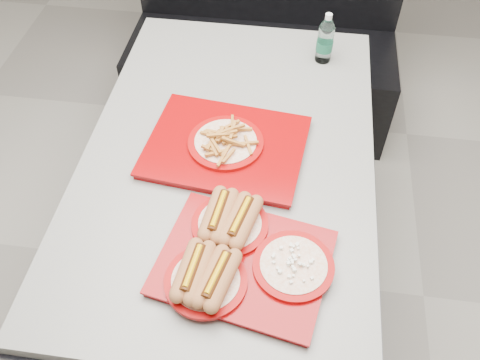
# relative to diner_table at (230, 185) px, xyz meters

# --- Properties ---
(ground) EXTENTS (6.00, 6.00, 0.00)m
(ground) POSITION_rel_diner_table_xyz_m (0.00, 0.00, -0.58)
(ground) COLOR gray
(ground) RESTS_ON ground
(diner_table) EXTENTS (0.92, 1.42, 0.75)m
(diner_table) POSITION_rel_diner_table_xyz_m (0.00, 0.00, 0.00)
(diner_table) COLOR black
(diner_table) RESTS_ON ground
(booth_bench) EXTENTS (1.30, 0.57, 1.35)m
(booth_bench) POSITION_rel_diner_table_xyz_m (0.00, 1.09, -0.18)
(booth_bench) COLOR black
(booth_bench) RESTS_ON ground
(tray_near) EXTENTS (0.48, 0.41, 0.09)m
(tray_near) POSITION_rel_diner_table_xyz_m (0.08, -0.40, 0.20)
(tray_near) COLOR #8A0305
(tray_near) RESTS_ON diner_table
(tray_far) EXTENTS (0.52, 0.43, 0.10)m
(tray_far) POSITION_rel_diner_table_xyz_m (-0.01, 0.00, 0.19)
(tray_far) COLOR #8A0305
(tray_far) RESTS_ON diner_table
(water_bottle) EXTENTS (0.06, 0.06, 0.19)m
(water_bottle) POSITION_rel_diner_table_xyz_m (0.27, 0.51, 0.25)
(water_bottle) COLOR silver
(water_bottle) RESTS_ON diner_table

